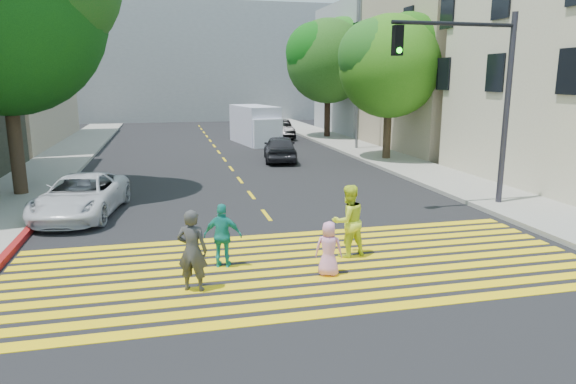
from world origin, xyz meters
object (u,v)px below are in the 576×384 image
object	(u,v)px
pedestrian_child	(329,249)
dark_car_near	(280,148)
pedestrian_extra	(223,236)
traffic_signal	(477,84)
silver_car	(254,129)
white_van	(256,126)
pedestrian_man	(192,251)
pedestrian_woman	(348,221)
white_sedan	(81,196)
dark_car_parked	(280,129)
tree_right_near	(391,61)
tree_right_far	(329,57)
tree_left	(3,0)

from	to	relation	value
pedestrian_child	dark_car_near	size ratio (longest dim) A/B	0.30
pedestrian_extra	traffic_signal	size ratio (longest dim) A/B	0.24
silver_car	white_van	distance (m)	3.82
pedestrian_man	pedestrian_woman	distance (m)	4.00
white_sedan	dark_car_parked	bearing A→B (deg)	70.74
pedestrian_child	white_sedan	world-z (taller)	white_sedan
pedestrian_man	white_van	xyz separation A→B (m)	(5.47, 24.10, 0.34)
tree_right_near	white_sedan	bearing A→B (deg)	-149.42
tree_right_near	white_van	distance (m)	11.26
dark_car_near	pedestrian_man	bearing A→B (deg)	80.61
tree_right_far	dark_car_parked	bearing A→B (deg)	171.50
pedestrian_woman	tree_right_near	bearing A→B (deg)	-129.88
traffic_signal	pedestrian_extra	bearing A→B (deg)	-157.93
tree_right_far	silver_car	distance (m)	7.58
dark_car_near	traffic_signal	size ratio (longest dim) A/B	0.64
traffic_signal	tree_right_near	bearing A→B (deg)	80.00
pedestrian_man	white_sedan	size ratio (longest dim) A/B	0.37
tree_right_far	white_sedan	xyz separation A→B (m)	(-14.32, -19.35, -5.20)
dark_car_near	traffic_signal	world-z (taller)	traffic_signal
silver_car	pedestrian_extra	bearing A→B (deg)	77.04
tree_right_near	dark_car_near	world-z (taller)	tree_right_near
pedestrian_extra	silver_car	size ratio (longest dim) A/B	0.36
pedestrian_woman	pedestrian_extra	world-z (taller)	pedestrian_woman
tree_right_near	white_van	xyz separation A→B (m)	(-5.56, 8.94, -3.98)
pedestrian_man	dark_car_parked	bearing A→B (deg)	-85.33
tree_left	pedestrian_woman	xyz separation A→B (m)	(9.40, -8.89, -5.98)
white_sedan	dark_car_parked	xyz separation A→B (m)	(10.78, 19.88, 0.03)
pedestrian_man	white_sedan	xyz separation A→B (m)	(-3.12, 6.80, -0.21)
white_sedan	tree_left	bearing A→B (deg)	135.76
dark_car_near	pedestrian_child	bearing A→B (deg)	90.28
dark_car_parked	traffic_signal	xyz separation A→B (m)	(1.71, -21.81, 3.42)
pedestrian_man	dark_car_near	distance (m)	17.19
pedestrian_extra	white_van	bearing A→B (deg)	-84.66
dark_car_parked	pedestrian_woman	bearing A→B (deg)	-99.65
silver_car	traffic_signal	xyz separation A→B (m)	(3.38, -22.97, 3.51)
dark_car_parked	tree_right_near	bearing A→B (deg)	-74.71
pedestrian_man	traffic_signal	world-z (taller)	traffic_signal
pedestrian_man	pedestrian_child	world-z (taller)	pedestrian_man
tree_left	traffic_signal	world-z (taller)	tree_left
tree_left	dark_car_parked	world-z (taller)	tree_left
tree_left	pedestrian_man	bearing A→B (deg)	-61.10
dark_car_near	white_van	xyz separation A→B (m)	(0.05, 7.79, 0.50)
pedestrian_extra	dark_car_parked	distance (m)	26.39
white_sedan	traffic_signal	xyz separation A→B (m)	(12.49, -1.93, 3.46)
pedestrian_man	white_van	bearing A→B (deg)	-82.08
dark_car_near	dark_car_parked	size ratio (longest dim) A/B	0.98
silver_car	tree_right_far	bearing A→B (deg)	160.20
tree_right_near	pedestrian_extra	distance (m)	17.88
tree_right_near	silver_car	distance (m)	14.39
tree_right_far	silver_car	size ratio (longest dim) A/B	2.10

